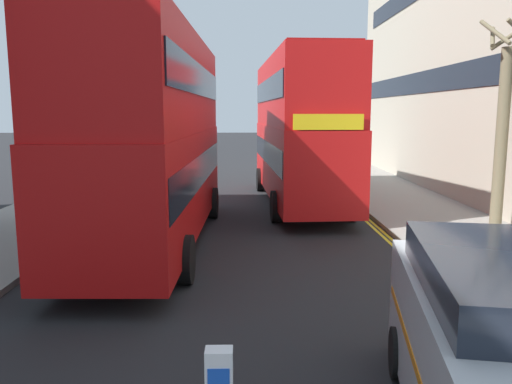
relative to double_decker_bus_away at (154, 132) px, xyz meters
The scene contains 7 objects.
sidewalk_right 9.50m from the double_decker_bus_away, 16.36° to the left, with size 4.00×80.00×0.14m, color gray.
sidewalk_left 5.83m from the double_decker_bus_away, 149.61° to the left, with size 4.00×80.00×0.14m, color gray.
kerb_line_outer 7.25m from the double_decker_bus_away, ahead, with size 0.10×56.00×0.01m, color yellow.
kerb_line_inner 7.10m from the double_decker_bus_away, ahead, with size 0.10×56.00×0.01m, color yellow.
double_decker_bus_away is the anchor object (origin of this frame).
double_decker_bus_oncoming 7.52m from the double_decker_bus_away, 53.30° to the left, with size 3.17×10.91×5.64m.
street_tree_mid 9.97m from the double_decker_bus_away, ahead, with size 1.58×1.53×6.16m.
Camera 1 is at (0.28, -0.20, 3.56)m, focal length 35.68 mm.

